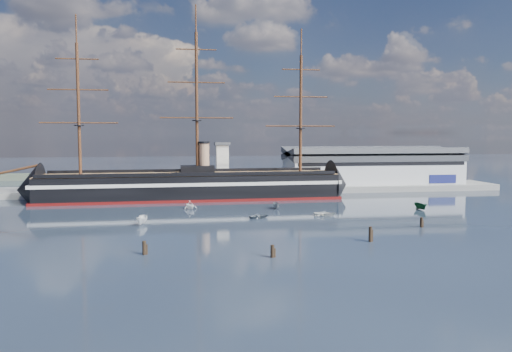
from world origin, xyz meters
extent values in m
plane|color=black|center=(0.00, 40.00, 0.00)|extent=(600.00, 600.00, 0.00)
cube|color=slate|center=(10.00, 76.00, 0.00)|extent=(180.00, 18.00, 2.00)
cube|color=#B7BABC|center=(58.00, 80.00, 7.00)|extent=(62.00, 20.00, 10.00)
cube|color=#3F4247|center=(58.00, 80.00, 12.60)|extent=(63.00, 21.00, 2.00)
cube|color=silver|center=(3.00, 73.00, 9.00)|extent=(4.00, 4.00, 14.00)
cube|color=#3F4247|center=(3.00, 73.00, 16.50)|extent=(5.00, 5.00, 1.00)
cube|color=black|center=(-7.71, 60.00, 4.00)|extent=(88.23, 17.34, 7.00)
cube|color=silver|center=(-7.71, 60.00, 5.20)|extent=(90.24, 17.61, 1.00)
cube|color=#580C0C|center=(-7.71, 60.00, 0.35)|extent=(90.24, 17.57, 0.90)
cone|color=black|center=(-54.21, 60.00, 3.70)|extent=(14.24, 15.89, 15.68)
cone|color=black|center=(38.79, 60.00, 3.70)|extent=(11.24, 15.85, 15.68)
cube|color=brown|center=(-7.71, 60.00, 7.60)|extent=(88.21, 16.06, 0.40)
cube|color=black|center=(-5.71, 60.00, 9.00)|extent=(10.09, 6.15, 2.50)
cylinder|color=#A47A5C|center=(-3.71, 60.00, 12.50)|extent=(3.20, 3.20, 9.00)
cylinder|color=#381E0F|center=(-59.71, 60.00, 9.00)|extent=(17.76, 0.97, 4.43)
cylinder|color=#381E0F|center=(-39.71, 60.00, 26.80)|extent=(0.90, 0.90, 38.00)
cylinder|color=#381E0F|center=(-5.71, 60.00, 28.80)|extent=(0.90, 0.90, 42.00)
cylinder|color=#381E0F|center=(26.29, 60.00, 25.80)|extent=(0.90, 0.90, 36.00)
imported|color=white|center=(-19.48, 19.19, 0.00)|extent=(6.35, 3.15, 2.43)
imported|color=slate|center=(7.26, 23.31, 0.00)|extent=(2.19, 3.30, 1.43)
imported|color=slate|center=(14.16, 37.16, 0.00)|extent=(5.10, 2.13, 2.00)
imported|color=white|center=(-8.50, 40.29, 0.00)|extent=(7.37, 5.60, 2.48)
imported|color=silver|center=(23.53, 24.19, 0.00)|extent=(2.12, 3.49, 1.52)
imported|color=#113F21|center=(51.30, 29.85, 0.00)|extent=(5.83, 2.75, 2.24)
cylinder|color=black|center=(-17.24, -8.47, 0.00)|extent=(0.64, 0.64, 2.98)
cylinder|color=black|center=(3.35, -13.68, 0.00)|extent=(0.64, 0.64, 2.77)
cylinder|color=black|center=(23.47, -4.93, 0.00)|extent=(0.64, 0.64, 3.51)
cylinder|color=black|center=(39.68, 6.91, 0.00)|extent=(0.64, 0.64, 2.80)
camera|label=1|loc=(-11.55, -91.39, 20.09)|focal=35.00mm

